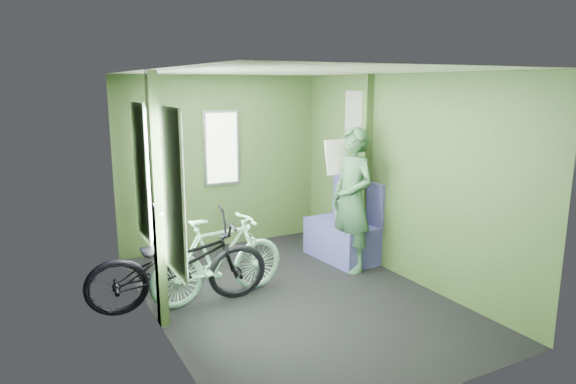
% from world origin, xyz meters
% --- Properties ---
extents(room, '(4.00, 4.02, 2.31)m').
position_xyz_m(room, '(-0.04, 0.04, 1.44)').
color(room, black).
rests_on(room, ground).
extents(bicycle_black, '(1.85, 0.96, 1.02)m').
position_xyz_m(bicycle_black, '(-1.12, 0.26, 0.00)').
color(bicycle_black, black).
rests_on(bicycle_black, ground).
extents(bicycle_mint, '(1.51, 0.61, 0.91)m').
position_xyz_m(bicycle_mint, '(-0.69, 0.30, 0.00)').
color(bicycle_mint, '#98E7BD').
rests_on(bicycle_mint, ground).
extents(passenger, '(0.45, 0.69, 1.70)m').
position_xyz_m(passenger, '(1.00, 0.39, 0.85)').
color(passenger, '#305939').
rests_on(passenger, ground).
extents(waste_box, '(0.23, 0.32, 0.78)m').
position_xyz_m(waste_box, '(1.26, 0.80, 0.39)').
color(waste_box, slate).
rests_on(waste_box, ground).
extents(bench_seat, '(0.60, 0.99, 1.01)m').
position_xyz_m(bench_seat, '(1.15, 0.75, 0.30)').
color(bench_seat, navy).
rests_on(bench_seat, ground).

